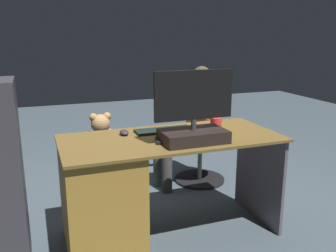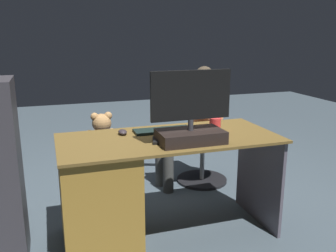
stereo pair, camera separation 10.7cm
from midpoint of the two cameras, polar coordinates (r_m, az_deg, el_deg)
ground_plane at (r=3.21m, az=-3.25°, el=-12.62°), size 10.00×10.00×0.00m
desk at (r=2.58m, az=-9.49°, el=-10.14°), size 1.52×0.70×0.75m
monitor at (r=2.41m, az=2.69°, el=0.58°), size 0.54×0.26×0.47m
keyboard at (r=2.70m, az=-1.73°, el=-0.66°), size 0.42×0.14×0.02m
computer_mouse at (r=2.63m, az=-7.93°, el=-1.01°), size 0.06×0.10×0.04m
cup at (r=2.73m, az=6.29°, el=0.29°), size 0.08×0.08×0.10m
tv_remote at (r=2.45m, az=-2.66°, el=-2.24°), size 0.08×0.16×0.02m
notebook_binder at (r=2.50m, az=0.99°, el=-1.83°), size 0.24×0.32×0.02m
office_chair_teddy at (r=3.29m, az=-10.93°, el=-7.29°), size 0.50×0.50×0.43m
teddy_bear at (r=3.20m, az=-11.26°, el=-1.45°), size 0.25×0.25×0.36m
visitor_chair at (r=3.68m, az=4.11°, el=-4.61°), size 0.50×0.50×0.43m
person at (r=3.52m, az=2.93°, el=1.32°), size 0.59×0.52×1.14m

